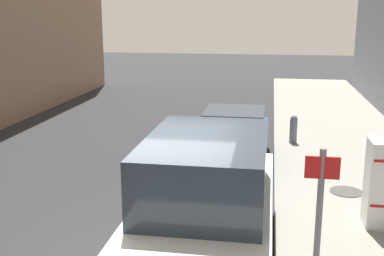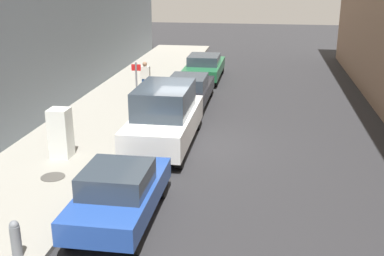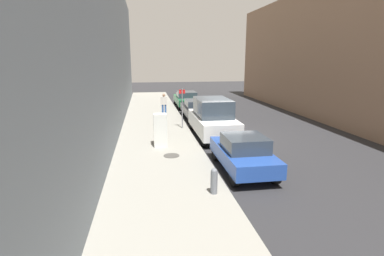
{
  "view_description": "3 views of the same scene",
  "coord_description": "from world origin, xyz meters",
  "px_view_note": "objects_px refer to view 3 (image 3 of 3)",
  "views": [
    {
      "loc": [
        -1.78,
        6.59,
        3.93
      ],
      "look_at": [
        -0.03,
        -4.03,
        1.33
      ],
      "focal_mm": 45.0,
      "sensor_mm": 36.0,
      "label": 1
    },
    {
      "loc": [
        2.47,
        -15.7,
        5.88
      ],
      "look_at": [
        0.05,
        -0.02,
        0.63
      ],
      "focal_mm": 45.0,
      "sensor_mm": 36.0,
      "label": 2
    },
    {
      "loc": [
        -4.54,
        -16.14,
        4.3
      ],
      "look_at": [
        -2.12,
        -0.71,
        0.66
      ],
      "focal_mm": 28.0,
      "sensor_mm": 36.0,
      "label": 3
    }
  ],
  "objects_px": {
    "parked_sedan_dark": "(197,109)",
    "street_sign_post": "(182,106)",
    "discarded_refrigerator": "(160,130)",
    "parked_hatchback_blue": "(243,153)",
    "pedestrian_walking_far": "(164,103)",
    "parked_van_white": "(213,118)",
    "parked_sedan_green": "(186,99)",
    "fire_hydrant": "(214,181)"
  },
  "relations": [
    {
      "from": "street_sign_post",
      "to": "parked_sedan_dark",
      "type": "bearing_deg",
      "value": 66.62
    },
    {
      "from": "parked_hatchback_blue",
      "to": "street_sign_post",
      "type": "bearing_deg",
      "value": 101.51
    },
    {
      "from": "pedestrian_walking_far",
      "to": "parked_sedan_dark",
      "type": "height_order",
      "value": "pedestrian_walking_far"
    },
    {
      "from": "discarded_refrigerator",
      "to": "parked_hatchback_blue",
      "type": "bearing_deg",
      "value": -49.46
    },
    {
      "from": "street_sign_post",
      "to": "parked_hatchback_blue",
      "type": "relative_size",
      "value": 0.61
    },
    {
      "from": "discarded_refrigerator",
      "to": "pedestrian_walking_far",
      "type": "xyz_separation_m",
      "value": [
        0.71,
        8.23,
        0.12
      ]
    },
    {
      "from": "street_sign_post",
      "to": "pedestrian_walking_far",
      "type": "distance_m",
      "value": 4.63
    },
    {
      "from": "street_sign_post",
      "to": "parked_hatchback_blue",
      "type": "distance_m",
      "value": 7.39
    },
    {
      "from": "fire_hydrant",
      "to": "parked_sedan_green",
      "type": "relative_size",
      "value": 0.18
    },
    {
      "from": "discarded_refrigerator",
      "to": "parked_sedan_green",
      "type": "distance_m",
      "value": 12.94
    },
    {
      "from": "parked_sedan_green",
      "to": "fire_hydrant",
      "type": "bearing_deg",
      "value": -95.11
    },
    {
      "from": "parked_van_white",
      "to": "parked_sedan_dark",
      "type": "relative_size",
      "value": 1.06
    },
    {
      "from": "discarded_refrigerator",
      "to": "street_sign_post",
      "type": "xyz_separation_m",
      "value": [
        1.53,
        3.7,
        0.57
      ]
    },
    {
      "from": "fire_hydrant",
      "to": "pedestrian_walking_far",
      "type": "height_order",
      "value": "pedestrian_walking_far"
    },
    {
      "from": "parked_hatchback_blue",
      "to": "parked_sedan_dark",
      "type": "distance_m",
      "value": 10.6
    },
    {
      "from": "fire_hydrant",
      "to": "parked_van_white",
      "type": "height_order",
      "value": "parked_van_white"
    },
    {
      "from": "parked_van_white",
      "to": "parked_sedan_green",
      "type": "xyz_separation_m",
      "value": [
        0.0,
        10.73,
        -0.33
      ]
    },
    {
      "from": "parked_van_white",
      "to": "parked_sedan_green",
      "type": "height_order",
      "value": "parked_van_white"
    },
    {
      "from": "parked_van_white",
      "to": "pedestrian_walking_far",
      "type": "bearing_deg",
      "value": 109.73
    },
    {
      "from": "discarded_refrigerator",
      "to": "parked_sedan_dark",
      "type": "xyz_separation_m",
      "value": [
        3.0,
        7.09,
        -0.2
      ]
    },
    {
      "from": "discarded_refrigerator",
      "to": "parked_sedan_dark",
      "type": "height_order",
      "value": "discarded_refrigerator"
    },
    {
      "from": "pedestrian_walking_far",
      "to": "parked_sedan_green",
      "type": "bearing_deg",
      "value": -113.46
    },
    {
      "from": "street_sign_post",
      "to": "parked_sedan_green",
      "type": "bearing_deg",
      "value": 80.62
    },
    {
      "from": "parked_sedan_dark",
      "to": "parked_van_white",
      "type": "bearing_deg",
      "value": -90.0
    },
    {
      "from": "discarded_refrigerator",
      "to": "parked_sedan_green",
      "type": "relative_size",
      "value": 0.34
    },
    {
      "from": "parked_hatchback_blue",
      "to": "discarded_refrigerator",
      "type": "bearing_deg",
      "value": 130.54
    },
    {
      "from": "parked_van_white",
      "to": "parked_sedan_dark",
      "type": "distance_m",
      "value": 5.25
    },
    {
      "from": "fire_hydrant",
      "to": "parked_hatchback_blue",
      "type": "relative_size",
      "value": 0.21
    },
    {
      "from": "pedestrian_walking_far",
      "to": "parked_sedan_dark",
      "type": "distance_m",
      "value": 2.57
    },
    {
      "from": "street_sign_post",
      "to": "parked_van_white",
      "type": "relative_size",
      "value": 0.48
    },
    {
      "from": "fire_hydrant",
      "to": "parked_sedan_dark",
      "type": "height_order",
      "value": "parked_sedan_dark"
    },
    {
      "from": "parked_hatchback_blue",
      "to": "parked_sedan_green",
      "type": "xyz_separation_m",
      "value": [
        0.0,
        16.09,
        -0.01
      ]
    },
    {
      "from": "parked_sedan_dark",
      "to": "street_sign_post",
      "type": "bearing_deg",
      "value": -113.38
    },
    {
      "from": "parked_sedan_dark",
      "to": "parked_sedan_green",
      "type": "distance_m",
      "value": 5.49
    },
    {
      "from": "parked_van_white",
      "to": "parked_sedan_green",
      "type": "relative_size",
      "value": 1.07
    },
    {
      "from": "parked_hatchback_blue",
      "to": "parked_van_white",
      "type": "distance_m",
      "value": 5.37
    },
    {
      "from": "fire_hydrant",
      "to": "street_sign_post",
      "type": "bearing_deg",
      "value": 89.04
    },
    {
      "from": "street_sign_post",
      "to": "parked_van_white",
      "type": "height_order",
      "value": "street_sign_post"
    },
    {
      "from": "pedestrian_walking_far",
      "to": "parked_van_white",
      "type": "height_order",
      "value": "parked_van_white"
    },
    {
      "from": "discarded_refrigerator",
      "to": "pedestrian_walking_far",
      "type": "distance_m",
      "value": 8.26
    },
    {
      "from": "fire_hydrant",
      "to": "parked_hatchback_blue",
      "type": "height_order",
      "value": "parked_hatchback_blue"
    },
    {
      "from": "street_sign_post",
      "to": "parked_sedan_dark",
      "type": "height_order",
      "value": "street_sign_post"
    }
  ]
}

